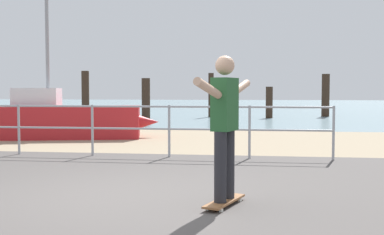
% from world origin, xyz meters
% --- Properties ---
extents(ground_plane, '(24.00, 10.00, 0.04)m').
position_xyz_m(ground_plane, '(0.00, -1.00, 0.00)').
color(ground_plane, '#514C49').
rests_on(ground_plane, ground).
extents(beach_strip, '(24.00, 6.00, 0.04)m').
position_xyz_m(beach_strip, '(0.00, 7.00, 0.00)').
color(beach_strip, tan).
rests_on(beach_strip, ground).
extents(sea_surface, '(72.00, 50.00, 0.04)m').
position_xyz_m(sea_surface, '(0.00, 35.00, 0.00)').
color(sea_surface, '#75939E').
rests_on(sea_surface, ground).
extents(railing_fence, '(11.10, 0.05, 1.05)m').
position_xyz_m(railing_fence, '(-2.36, 3.60, 0.70)').
color(railing_fence, '#9EA0A5').
rests_on(railing_fence, ground).
extents(sailboat, '(5.07, 2.33, 4.73)m').
position_xyz_m(sailboat, '(-3.54, 7.00, 0.52)').
color(sailboat, '#B21E23').
rests_on(sailboat, ground).
extents(skateboard, '(0.45, 0.82, 0.08)m').
position_xyz_m(skateboard, '(1.36, -0.27, 0.07)').
color(skateboard, brown).
rests_on(skateboard, ground).
extents(skateboarder, '(0.56, 1.39, 1.65)m').
position_xyz_m(skateboarder, '(1.36, -0.27, 1.02)').
color(skateboarder, '#26262B').
rests_on(skateboarder, skateboard).
extents(groyne_post_0, '(0.35, 0.35, 2.24)m').
position_xyz_m(groyne_post_0, '(-6.19, 15.80, 1.12)').
color(groyne_post_0, '#332319').
rests_on(groyne_post_0, ground).
extents(groyne_post_1, '(0.39, 0.39, 1.90)m').
position_xyz_m(groyne_post_1, '(-3.36, 16.00, 0.95)').
color(groyne_post_1, '#332319').
rests_on(groyne_post_1, ground).
extents(groyne_post_2, '(0.27, 0.27, 2.19)m').
position_xyz_m(groyne_post_2, '(-0.52, 17.99, 1.10)').
color(groyne_post_2, '#332319').
rests_on(groyne_post_2, ground).
extents(groyne_post_3, '(0.33, 0.33, 1.51)m').
position_xyz_m(groyne_post_3, '(2.32, 17.41, 0.76)').
color(groyne_post_3, '#332319').
rests_on(groyne_post_3, ground).
extents(groyne_post_4, '(0.39, 0.39, 2.16)m').
position_xyz_m(groyne_post_4, '(5.15, 19.08, 1.08)').
color(groyne_post_4, '#332319').
rests_on(groyne_post_4, ground).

